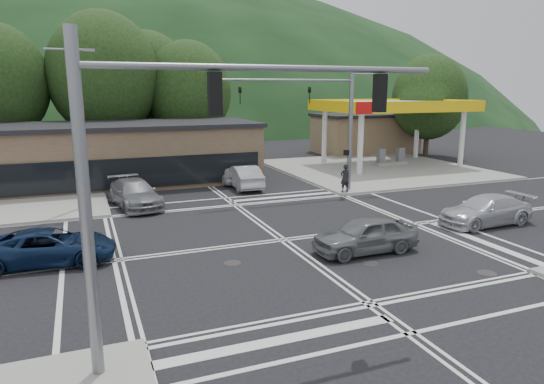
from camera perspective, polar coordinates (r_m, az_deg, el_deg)
name	(u,v)px	position (r m, az deg, el deg)	size (l,w,h in m)	color
ground	(283,240)	(22.03, 1.29, -5.66)	(120.00, 120.00, 0.00)	black
sidewalk_ne	(377,169)	(41.95, 12.29, 2.71)	(16.00, 16.00, 0.15)	gray
gas_station_canopy	(393,108)	(43.40, 14.06, 9.53)	(12.32, 8.34, 5.75)	silver
convenience_store	(365,135)	(52.74, 10.87, 6.65)	(10.00, 6.00, 3.80)	#846B4F
commercial_row	(85,157)	(36.63, -21.18, 3.88)	(24.00, 8.00, 4.00)	brown
hill_north	(120,120)	(109.83, -17.47, 8.05)	(252.00, 126.00, 140.00)	black
tree_n_b	(103,75)	(43.39, -19.22, 12.87)	(9.00, 9.00, 12.98)	#382619
tree_n_c	(188,91)	(44.28, -9.84, 11.64)	(7.60, 7.60, 10.87)	#382619
tree_n_e	(147,84)	(47.72, -14.50, 12.24)	(8.40, 8.40, 11.98)	#382619
tree_ne	(429,97)	(50.82, 18.01, 10.54)	(7.20, 7.20, 9.99)	#382619
streetlight_nw	(74,120)	(28.37, -22.31, 7.83)	(2.50, 0.25, 9.00)	slate
signal_mast_ne	(334,115)	(31.45, 7.27, 9.00)	(11.65, 0.30, 8.00)	slate
signal_mast_sw	(166,160)	(11.38, -12.36, 3.71)	(9.14, 0.28, 8.00)	slate
car_blue_west	(49,247)	(20.85, -24.72, -5.87)	(2.28, 4.95, 1.37)	#0E1F3E
car_grey_center	(365,235)	(20.60, 10.92, -4.94)	(1.80, 4.48, 1.53)	slate
car_silver_east	(486,210)	(26.58, 23.83, -1.97)	(2.05, 5.04, 1.46)	#B3B5BB
car_queue_a	(244,177)	(33.33, -3.36, 1.83)	(1.66, 4.77, 1.57)	#A7A9AF
car_queue_b	(229,173)	(35.25, -5.11, 2.25)	(1.70, 4.21, 1.44)	#BCBBB7
car_northbound	(135,193)	(29.06, -15.84, -0.17)	(2.17, 5.34, 1.55)	slate
pedestrian	(345,178)	(31.58, 8.57, 1.62)	(0.66, 0.43, 1.80)	black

